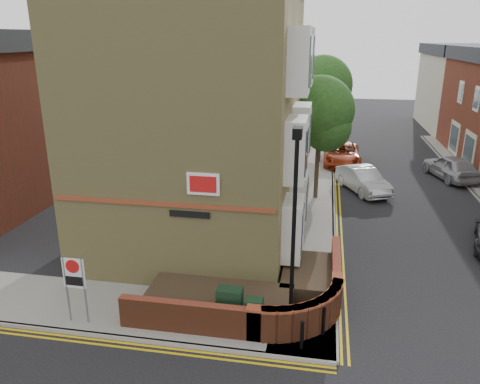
% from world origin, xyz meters
% --- Properties ---
extents(ground, '(120.00, 120.00, 0.00)m').
position_xyz_m(ground, '(0.00, 0.00, 0.00)').
color(ground, black).
rests_on(ground, ground).
extents(pavement_corner, '(13.00, 3.00, 0.12)m').
position_xyz_m(pavement_corner, '(-3.50, 1.50, 0.06)').
color(pavement_corner, gray).
rests_on(pavement_corner, ground).
extents(pavement_main, '(2.00, 32.00, 0.12)m').
position_xyz_m(pavement_main, '(2.00, 16.00, 0.06)').
color(pavement_main, gray).
rests_on(pavement_main, ground).
extents(kerb_side, '(13.00, 0.15, 0.12)m').
position_xyz_m(kerb_side, '(-3.50, 0.00, 0.06)').
color(kerb_side, gray).
rests_on(kerb_side, ground).
extents(kerb_main_near, '(0.15, 32.00, 0.12)m').
position_xyz_m(kerb_main_near, '(3.00, 16.00, 0.06)').
color(kerb_main_near, gray).
rests_on(kerb_main_near, ground).
extents(yellow_lines_side, '(13.00, 0.28, 0.01)m').
position_xyz_m(yellow_lines_side, '(-3.50, -0.25, 0.01)').
color(yellow_lines_side, gold).
rests_on(yellow_lines_side, ground).
extents(yellow_lines_main, '(0.28, 32.00, 0.01)m').
position_xyz_m(yellow_lines_main, '(3.25, 16.00, 0.01)').
color(yellow_lines_main, gold).
rests_on(yellow_lines_main, ground).
extents(corner_building, '(8.95, 10.40, 13.60)m').
position_xyz_m(corner_building, '(-2.84, 8.00, 6.23)').
color(corner_building, tan).
rests_on(corner_building, ground).
extents(garden_wall, '(6.80, 6.00, 1.20)m').
position_xyz_m(garden_wall, '(0.00, 2.50, 0.00)').
color(garden_wall, brown).
rests_on(garden_wall, ground).
extents(lamppost, '(0.25, 0.50, 6.30)m').
position_xyz_m(lamppost, '(1.60, 1.20, 3.34)').
color(lamppost, black).
rests_on(lamppost, pavement_corner).
extents(utility_cabinet_large, '(0.80, 0.45, 1.20)m').
position_xyz_m(utility_cabinet_large, '(-0.30, 1.30, 0.72)').
color(utility_cabinet_large, black).
rests_on(utility_cabinet_large, pavement_corner).
extents(utility_cabinet_small, '(0.55, 0.40, 1.10)m').
position_xyz_m(utility_cabinet_small, '(0.50, 1.00, 0.67)').
color(utility_cabinet_small, black).
rests_on(utility_cabinet_small, pavement_corner).
extents(bollard_near, '(0.11, 0.11, 0.90)m').
position_xyz_m(bollard_near, '(2.00, 0.40, 0.57)').
color(bollard_near, black).
rests_on(bollard_near, pavement_corner).
extents(bollard_far, '(0.11, 0.11, 0.90)m').
position_xyz_m(bollard_far, '(2.60, 1.20, 0.57)').
color(bollard_far, black).
rests_on(bollard_far, pavement_corner).
extents(zone_sign, '(0.72, 0.07, 2.20)m').
position_xyz_m(zone_sign, '(-5.00, 0.50, 1.64)').
color(zone_sign, slate).
rests_on(zone_sign, pavement_corner).
extents(far_terrace_cream, '(5.40, 12.40, 8.00)m').
position_xyz_m(far_terrace_cream, '(14.50, 38.00, 4.05)').
color(far_terrace_cream, beige).
rests_on(far_terrace_cream, ground).
extents(tree_near, '(3.64, 3.65, 6.70)m').
position_xyz_m(tree_near, '(2.00, 14.05, 4.70)').
color(tree_near, '#382B1E').
rests_on(tree_near, pavement_main).
extents(tree_mid, '(4.03, 4.03, 7.42)m').
position_xyz_m(tree_mid, '(2.00, 22.05, 5.20)').
color(tree_mid, '#382B1E').
rests_on(tree_mid, pavement_main).
extents(tree_far, '(3.81, 3.81, 7.00)m').
position_xyz_m(tree_far, '(2.00, 30.05, 4.91)').
color(tree_far, '#382B1E').
rests_on(tree_far, pavement_main).
extents(traffic_light_assembly, '(0.20, 0.16, 4.20)m').
position_xyz_m(traffic_light_assembly, '(2.40, 25.00, 2.78)').
color(traffic_light_assembly, black).
rests_on(traffic_light_assembly, pavement_main).
extents(silver_car_near, '(3.22, 4.62, 1.44)m').
position_xyz_m(silver_car_near, '(4.68, 15.86, 0.72)').
color(silver_car_near, '#AAADB1').
rests_on(silver_car_near, ground).
extents(red_car_main, '(2.49, 5.39, 1.50)m').
position_xyz_m(red_car_main, '(3.60, 21.92, 0.75)').
color(red_car_main, '#992E10').
rests_on(red_car_main, ground).
extents(silver_car_far, '(3.09, 4.95, 1.57)m').
position_xyz_m(silver_car_far, '(10.37, 19.52, 0.79)').
color(silver_car_far, '#999BA0').
rests_on(silver_car_far, ground).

